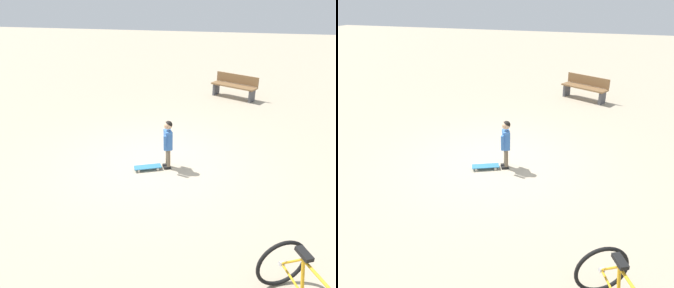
% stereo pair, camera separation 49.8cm
% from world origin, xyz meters
% --- Properties ---
extents(ground_plane, '(50.00, 50.00, 0.00)m').
position_xyz_m(ground_plane, '(0.00, 0.00, 0.00)').
color(ground_plane, tan).
extents(child_person, '(0.41, 0.25, 1.06)m').
position_xyz_m(child_person, '(-0.22, -0.30, 0.66)').
color(child_person, brown).
rests_on(child_person, ground).
extents(skateboard, '(0.41, 0.60, 0.07)m').
position_xyz_m(skateboard, '(-0.40, 0.10, 0.06)').
color(skateboard, teal).
rests_on(skateboard, ground).
extents(street_bench, '(1.12, 1.62, 0.80)m').
position_xyz_m(street_bench, '(5.20, -1.52, 0.42)').
color(street_bench, brown).
rests_on(street_bench, ground).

